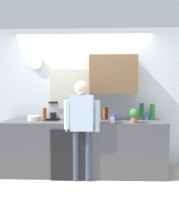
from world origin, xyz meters
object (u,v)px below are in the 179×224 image
Objects in this scene: bottle_green_wine at (142,111)px; potted_plant at (134,115)px; cup_blue_mug at (114,118)px; storage_canister at (78,115)px; bottle_red_vinegar at (106,113)px; coffee_maker at (54,112)px; bottle_amber_beer at (45,114)px; bottle_olive_oil at (101,113)px; cup_white_mug at (112,120)px; dish_soap at (147,115)px; person_at_sink at (82,122)px; mixing_bowl at (34,118)px; bottle_clear_soda at (152,112)px.

potted_plant is at bearing -118.43° from bottle_green_wine.
storage_canister is (-0.63, 0.02, 0.03)m from cup_blue_mug.
cup_blue_mug is at bearing -51.68° from bottle_red_vinegar.
coffee_maker is 1.58m from bottle_green_wine.
coffee_maker is at bearing 176.77° from cup_blue_mug.
bottle_green_wine reaches higher than storage_canister.
bottle_amber_beer is 1.35× the size of storage_canister.
bottle_olive_oil is at bearing 11.66° from storage_canister.
potted_plant reaches higher than cup_blue_mug.
bottle_red_vinegar is 2.32× the size of cup_white_mug.
bottle_amber_beer and potted_plant have the same top height.
potted_plant is (1.38, -0.33, -0.01)m from coffee_maker.
coffee_maker reaches higher than potted_plant.
bottle_red_vinegar is (0.10, 0.05, -0.01)m from bottle_olive_oil.
person_at_sink is at bearing -157.63° from dish_soap.
bottle_olive_oil is (0.85, 0.04, -0.02)m from coffee_maker.
cup_white_mug is at bearing -144.65° from bottle_green_wine.
cup_white_mug is at bearing -149.25° from dish_soap.
storage_canister is (-1.23, -0.08, 0.01)m from dish_soap.
mixing_bowl is 2.02m from dish_soap.
dish_soap is at bearing 30.75° from cup_white_mug.
cup_blue_mug is 0.63m from storage_canister.
mixing_bowl is at bearing -165.48° from coffee_maker.
coffee_maker is 1.32× the size of bottle_olive_oil.
bottle_amber_beer is 0.14× the size of person_at_sink.
bottle_red_vinegar is 0.63m from bottle_green_wine.
cup_white_mug is 0.56× the size of storage_canister.
storage_canister is 0.11× the size of person_at_sink.
coffee_maker reaches higher than cup_white_mug.
bottle_green_wine is at bearing 37.40° from person_at_sink.
coffee_maker is 0.70m from person_at_sink.
dish_soap is at bearing 50.84° from potted_plant.
potted_plant is 1.35× the size of storage_canister.
coffee_maker reaches higher than storage_canister.
bottle_green_wine reaches higher than bottle_clear_soda.
cup_blue_mug is at bearing -24.52° from bottle_olive_oil.
coffee_maker is at bearing -178.57° from dish_soap.
bottle_olive_oil reaches higher than bottle_red_vinegar.
bottle_clear_soda is 2.80× the size of cup_blue_mug.
bottle_olive_oil is 0.93m from bottle_clear_soda.
bottle_green_wine is 0.69m from cup_white_mug.
person_at_sink is (0.66, -0.25, -0.10)m from bottle_amber_beer.
bottle_clear_soda is 0.57m from potted_plant.
bottle_clear_soda is 0.72m from cup_blue_mug.
bottle_red_vinegar is at bearing 99.35° from cup_white_mug.
cup_blue_mug is (1.08, -0.06, -0.10)m from coffee_maker.
person_at_sink reaches higher than dish_soap.
coffee_maker is 3.30× the size of cup_blue_mug.
bottle_clear_soda is at bearing 29.29° from cup_white_mug.
mixing_bowl is 1.22× the size of dish_soap.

